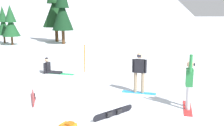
{
  "coord_description": "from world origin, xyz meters",
  "views": [
    {
      "loc": [
        0.39,
        -7.62,
        3.34
      ],
      "look_at": [
        0.94,
        4.19,
        1.0
      ],
      "focal_mm": 39.38,
      "sensor_mm": 36.0,
      "label": 1
    }
  ],
  "objects_px": {
    "snowboarder_foreground": "(189,83)",
    "trail_marker_pole": "(85,58)",
    "loose_snowboard_far_spare": "(114,113)",
    "loose_snowboard_near_left": "(33,98)",
    "pine_tree_young": "(55,5)",
    "snowboarder_midground": "(139,72)",
    "snowboarder_background": "(50,68)",
    "pine_tree_twin": "(3,23)",
    "pine_tree_broad": "(62,10)",
    "pine_tree_tall": "(11,23)"
  },
  "relations": [
    {
      "from": "loose_snowboard_far_spare",
      "to": "pine_tree_broad",
      "type": "bearing_deg",
      "value": 102.75
    },
    {
      "from": "loose_snowboard_near_left",
      "to": "snowboarder_midground",
      "type": "bearing_deg",
      "value": 10.28
    },
    {
      "from": "trail_marker_pole",
      "to": "pine_tree_broad",
      "type": "relative_size",
      "value": 0.23
    },
    {
      "from": "snowboarder_midground",
      "to": "loose_snowboard_near_left",
      "type": "height_order",
      "value": "snowboarder_midground"
    },
    {
      "from": "pine_tree_tall",
      "to": "pine_tree_young",
      "type": "distance_m",
      "value": 5.91
    },
    {
      "from": "loose_snowboard_far_spare",
      "to": "pine_tree_young",
      "type": "xyz_separation_m",
      "value": [
        -5.93,
        23.51,
        4.34
      ]
    },
    {
      "from": "snowboarder_foreground",
      "to": "snowboarder_midground",
      "type": "bearing_deg",
      "value": 128.72
    },
    {
      "from": "pine_tree_tall",
      "to": "pine_tree_young",
      "type": "relative_size",
      "value": 0.54
    },
    {
      "from": "snowboarder_foreground",
      "to": "trail_marker_pole",
      "type": "xyz_separation_m",
      "value": [
        -4.08,
        6.0,
        -0.14
      ]
    },
    {
      "from": "snowboarder_midground",
      "to": "pine_tree_broad",
      "type": "xyz_separation_m",
      "value": [
        -5.93,
        18.37,
        2.95
      ]
    },
    {
      "from": "snowboarder_background",
      "to": "loose_snowboard_near_left",
      "type": "relative_size",
      "value": 1.1
    },
    {
      "from": "snowboarder_midground",
      "to": "pine_tree_broad",
      "type": "bearing_deg",
      "value": 107.91
    },
    {
      "from": "pine_tree_twin",
      "to": "loose_snowboard_far_spare",
      "type": "bearing_deg",
      "value": -61.7
    },
    {
      "from": "snowboarder_foreground",
      "to": "pine_tree_young",
      "type": "bearing_deg",
      "value": 110.67
    },
    {
      "from": "loose_snowboard_far_spare",
      "to": "trail_marker_pole",
      "type": "bearing_deg",
      "value": 101.73
    },
    {
      "from": "loose_snowboard_near_left",
      "to": "trail_marker_pole",
      "type": "height_order",
      "value": "trail_marker_pole"
    },
    {
      "from": "pine_tree_tall",
      "to": "pine_tree_twin",
      "type": "relative_size",
      "value": 1.01
    },
    {
      "from": "pine_tree_young",
      "to": "snowboarder_foreground",
      "type": "bearing_deg",
      "value": -69.33
    },
    {
      "from": "snowboarder_background",
      "to": "trail_marker_pole",
      "type": "bearing_deg",
      "value": 7.83
    },
    {
      "from": "pine_tree_tall",
      "to": "pine_tree_broad",
      "type": "relative_size",
      "value": 0.62
    },
    {
      "from": "snowboarder_background",
      "to": "loose_snowboard_far_spare",
      "type": "relative_size",
      "value": 1.31
    },
    {
      "from": "trail_marker_pole",
      "to": "pine_tree_tall",
      "type": "xyz_separation_m",
      "value": [
        -8.89,
        13.46,
        1.59
      ]
    },
    {
      "from": "snowboarder_foreground",
      "to": "snowboarder_background",
      "type": "distance_m",
      "value": 8.37
    },
    {
      "from": "trail_marker_pole",
      "to": "pine_tree_twin",
      "type": "height_order",
      "value": "pine_tree_twin"
    },
    {
      "from": "snowboarder_midground",
      "to": "snowboarder_background",
      "type": "height_order",
      "value": "snowboarder_midground"
    },
    {
      "from": "snowboarder_midground",
      "to": "trail_marker_pole",
      "type": "xyz_separation_m",
      "value": [
        -2.59,
        4.14,
        -0.13
      ]
    },
    {
      "from": "loose_snowboard_far_spare",
      "to": "loose_snowboard_near_left",
      "type": "xyz_separation_m",
      "value": [
        -3.09,
        1.67,
        -0.0
      ]
    },
    {
      "from": "loose_snowboard_near_left",
      "to": "pine_tree_young",
      "type": "bearing_deg",
      "value": 97.42
    },
    {
      "from": "loose_snowboard_near_left",
      "to": "pine_tree_twin",
      "type": "distance_m",
      "value": 22.16
    },
    {
      "from": "snowboarder_foreground",
      "to": "loose_snowboard_far_spare",
      "type": "height_order",
      "value": "snowboarder_foreground"
    },
    {
      "from": "pine_tree_twin",
      "to": "snowboarder_foreground",
      "type": "bearing_deg",
      "value": -55.76
    },
    {
      "from": "loose_snowboard_far_spare",
      "to": "pine_tree_broad",
      "type": "xyz_separation_m",
      "value": [
        -4.71,
        20.82,
        3.76
      ]
    },
    {
      "from": "pine_tree_twin",
      "to": "pine_tree_young",
      "type": "bearing_deg",
      "value": 15.13
    },
    {
      "from": "snowboarder_foreground",
      "to": "loose_snowboard_near_left",
      "type": "xyz_separation_m",
      "value": [
        -5.8,
        1.08,
        -0.82
      ]
    },
    {
      "from": "pine_tree_young",
      "to": "loose_snowboard_near_left",
      "type": "bearing_deg",
      "value": -82.58
    },
    {
      "from": "snowboarder_foreground",
      "to": "pine_tree_twin",
      "type": "distance_m",
      "value": 25.83
    },
    {
      "from": "snowboarder_foreground",
      "to": "snowboarder_background",
      "type": "relative_size",
      "value": 1.11
    },
    {
      "from": "pine_tree_broad",
      "to": "pine_tree_twin",
      "type": "xyz_separation_m",
      "value": [
        -7.09,
        1.1,
        -1.51
      ]
    },
    {
      "from": "snowboarder_midground",
      "to": "loose_snowboard_near_left",
      "type": "xyz_separation_m",
      "value": [
        -4.31,
        -0.78,
        -0.81
      ]
    },
    {
      "from": "pine_tree_young",
      "to": "pine_tree_twin",
      "type": "distance_m",
      "value": 6.43
    },
    {
      "from": "pine_tree_twin",
      "to": "pine_tree_tall",
      "type": "bearing_deg",
      "value": -50.51
    },
    {
      "from": "snowboarder_foreground",
      "to": "loose_snowboard_near_left",
      "type": "bearing_deg",
      "value": 169.48
    },
    {
      "from": "trail_marker_pole",
      "to": "pine_tree_young",
      "type": "xyz_separation_m",
      "value": [
        -4.56,
        16.91,
        3.66
      ]
    },
    {
      "from": "snowboarder_background",
      "to": "loose_snowboard_far_spare",
      "type": "height_order",
      "value": "snowboarder_background"
    },
    {
      "from": "snowboarder_midground",
      "to": "snowboarder_foreground",
      "type": "bearing_deg",
      "value": -51.28
    },
    {
      "from": "pine_tree_tall",
      "to": "snowboarder_midground",
      "type": "bearing_deg",
      "value": -56.87
    },
    {
      "from": "snowboarder_background",
      "to": "pine_tree_broad",
      "type": "relative_size",
      "value": 0.25
    },
    {
      "from": "pine_tree_tall",
      "to": "pine_tree_broad",
      "type": "bearing_deg",
      "value": 7.89
    },
    {
      "from": "pine_tree_broad",
      "to": "pine_tree_tall",
      "type": "bearing_deg",
      "value": -172.11
    },
    {
      "from": "snowboarder_foreground",
      "to": "loose_snowboard_near_left",
      "type": "relative_size",
      "value": 1.22
    }
  ]
}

